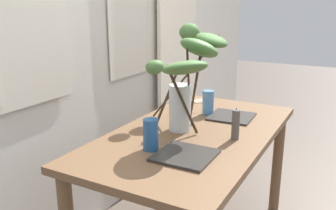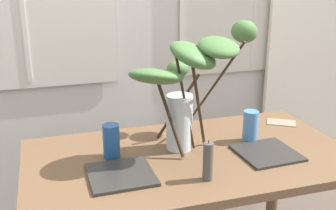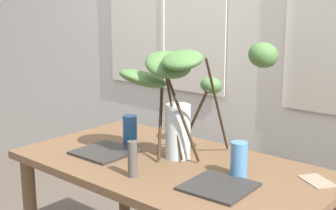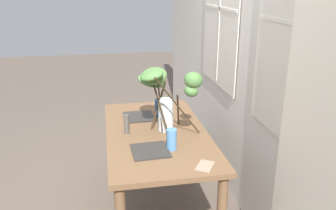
{
  "view_description": "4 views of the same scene",
  "coord_description": "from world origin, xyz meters",
  "views": [
    {
      "loc": [
        -1.66,
        -0.75,
        1.39
      ],
      "look_at": [
        -0.06,
        0.13,
        0.87
      ],
      "focal_mm": 38.87,
      "sensor_mm": 36.0,
      "label": 1
    },
    {
      "loc": [
        -0.57,
        -1.53,
        1.51
      ],
      "look_at": [
        -0.08,
        0.07,
        0.94
      ],
      "focal_mm": 44.43,
      "sensor_mm": 36.0,
      "label": 2
    },
    {
      "loc": [
        1.26,
        -1.48,
        1.43
      ],
      "look_at": [
        -0.05,
        0.04,
        0.98
      ],
      "focal_mm": 49.47,
      "sensor_mm": 36.0,
      "label": 3
    },
    {
      "loc": [
        2.41,
        -0.36,
        1.8
      ],
      "look_at": [
        -0.02,
        0.09,
        0.93
      ],
      "focal_mm": 37.14,
      "sensor_mm": 36.0,
      "label": 4
    }
  ],
  "objects": [
    {
      "name": "curtain_sheer_side",
      "position": [
        1.03,
        0.63,
        1.14
      ],
      "size": [
        0.62,
        0.03,
        2.29
      ],
      "primitive_type": "cube",
      "color": "silver",
      "rests_on": "ground"
    },
    {
      "name": "drinking_glass_blue_right",
      "position": [
        0.32,
        0.06,
        0.8
      ],
      "size": [
        0.07,
        0.07,
        0.15
      ],
      "primitive_type": "cylinder",
      "color": "#4C84BC",
      "rests_on": "dining_table"
    },
    {
      "name": "plate_square_right",
      "position": [
        0.32,
        -0.09,
        0.73
      ],
      "size": [
        0.26,
        0.26,
        0.01
      ],
      "primitive_type": "cube",
      "rotation": [
        0.0,
        0.0,
        0.05
      ],
      "color": "#2D2B28",
      "rests_on": "dining_table"
    },
    {
      "name": "vase_with_branches",
      "position": [
        0.01,
        0.05,
        1.05
      ],
      "size": [
        0.72,
        0.5,
        0.55
      ],
      "color": "silver",
      "rests_on": "dining_table"
    },
    {
      "name": "dining_table",
      "position": [
        0.0,
        0.0,
        0.62
      ],
      "size": [
        1.4,
        0.76,
        0.73
      ],
      "color": "brown",
      "rests_on": "ground"
    },
    {
      "name": "napkin_folded",
      "position": [
        0.58,
        0.22,
        0.73
      ],
      "size": [
        0.17,
        0.15,
        0.0
      ],
      "primitive_type": "cube",
      "rotation": [
        0.0,
        0.0,
        -0.56
      ],
      "color": "gray",
      "rests_on": "dining_table"
    },
    {
      "name": "plate_square_left",
      "position": [
        -0.32,
        -0.1,
        0.73
      ],
      "size": [
        0.25,
        0.25,
        0.01
      ],
      "primitive_type": "cube",
      "rotation": [
        0.0,
        0.0,
        0.02
      ],
      "color": "#2D2B28",
      "rests_on": "dining_table"
    },
    {
      "name": "drinking_glass_blue_left",
      "position": [
        -0.33,
        0.07,
        0.8
      ],
      "size": [
        0.07,
        0.07,
        0.15
      ],
      "primitive_type": "cylinder",
      "color": "#235693",
      "rests_on": "dining_table"
    },
    {
      "name": "pillar_candle",
      "position": [
        -0.01,
        -0.23,
        0.8
      ],
      "size": [
        0.04,
        0.04,
        0.16
      ],
      "color": "#514C47",
      "rests_on": "dining_table"
    }
  ]
}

